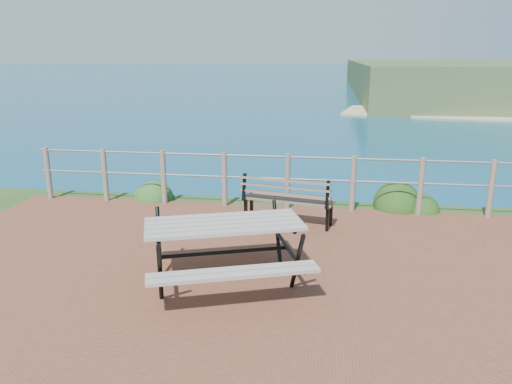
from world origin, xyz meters
TOP-DOWN VIEW (x-y plane):
  - ground at (0.00, 0.00)m, footprint 10.00×7.00m
  - ocean at (0.00, 200.00)m, footprint 1200.00×1200.00m
  - safety_railing at (0.00, 3.35)m, footprint 9.40×0.10m
  - picnic_table at (-0.49, 0.19)m, footprint 1.99×1.52m
  - park_bench at (0.08, 2.51)m, footprint 1.53×0.66m
  - shrub_lip_west at (-2.80, 3.86)m, footprint 0.77×0.77m
  - shrub_lip_east at (2.21, 3.84)m, footprint 0.88×0.88m

SIDE VIEW (x-z plane):
  - ground at x=0.00m, z-range -0.06..0.06m
  - ocean at x=0.00m, z-range 0.00..0.00m
  - shrub_lip_west at x=-2.80m, z-range -0.26..0.26m
  - shrub_lip_east at x=2.21m, z-range -0.33..0.33m
  - picnic_table at x=-0.49m, z-range 0.11..0.89m
  - park_bench at x=0.08m, z-range 0.14..0.97m
  - safety_railing at x=0.00m, z-range 0.07..1.07m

